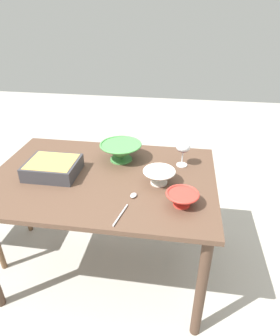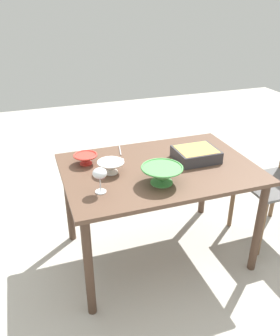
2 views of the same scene
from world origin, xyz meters
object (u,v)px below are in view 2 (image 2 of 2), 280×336
at_px(dining_table, 159,179).
at_px(serving_spoon, 121,156).
at_px(wine_glass, 100,175).
at_px(serving_bowl, 162,174).
at_px(mixing_bowl, 86,158).
at_px(small_bowl, 111,166).
at_px(casserole_dish, 196,154).

xyz_separation_m(dining_table, serving_spoon, (-0.19, 0.23, 0.10)).
height_order(wine_glass, serving_bowl, wine_glass).
bearing_deg(mixing_bowl, wine_glass, -88.65).
relative_size(wine_glass, small_bowl, 0.89).
distance_m(mixing_bowl, small_bowl, 0.22).
xyz_separation_m(wine_glass, serving_spoon, (0.24, 0.41, -0.11)).
xyz_separation_m(dining_table, wine_glass, (-0.44, -0.19, 0.21)).
xyz_separation_m(dining_table, serving_bowl, (-0.07, -0.20, 0.15)).
xyz_separation_m(casserole_dish, serving_spoon, (-0.47, 0.21, -0.04)).
distance_m(dining_table, casserole_dish, 0.31).
distance_m(wine_glass, serving_bowl, 0.38).
bearing_deg(dining_table, serving_spoon, 130.49).
height_order(dining_table, wine_glass, wine_glass).
bearing_deg(mixing_bowl, serving_bowl, -46.82).
distance_m(dining_table, serving_spoon, 0.31).
xyz_separation_m(mixing_bowl, serving_spoon, (0.25, 0.02, -0.03)).
relative_size(casserole_dish, serving_bowl, 1.12).
distance_m(dining_table, wine_glass, 0.52).
bearing_deg(serving_bowl, serving_spoon, 106.65).
bearing_deg(serving_spoon, dining_table, -49.51).
distance_m(casserole_dish, serving_spoon, 0.52).
xyz_separation_m(small_bowl, serving_bowl, (0.25, -0.23, 0.02)).
relative_size(wine_glass, casserole_dish, 0.54).
bearing_deg(wine_glass, small_bowl, 61.31).
bearing_deg(dining_table, casserole_dish, 4.15).
height_order(wine_glass, mixing_bowl, wine_glass).
relative_size(dining_table, casserole_dish, 4.44).
height_order(mixing_bowl, serving_spoon, mixing_bowl).
xyz_separation_m(dining_table, mixing_bowl, (-0.45, 0.20, 0.13)).
xyz_separation_m(serving_bowl, serving_spoon, (-0.13, 0.43, -0.05)).
xyz_separation_m(wine_glass, serving_bowl, (0.37, -0.01, -0.05)).
height_order(small_bowl, serving_spoon, small_bowl).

